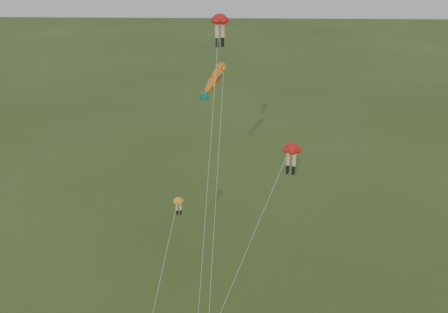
{
  "coord_description": "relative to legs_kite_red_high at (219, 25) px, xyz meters",
  "views": [
    {
      "loc": [
        2.99,
        -29.94,
        28.77
      ],
      "look_at": [
        1.89,
        6.0,
        12.3
      ],
      "focal_mm": 40.0,
      "sensor_mm": 36.0,
      "label": 1
    }
  ],
  "objects": [
    {
      "name": "legs_kite_yellow",
      "position": [
        -3.22,
        -6.4,
        -13.3
      ],
      "size": [
        2.7,
        9.32,
        9.23
      ],
      "rotation": [
        0.0,
        0.0,
        0.17
      ],
      "color": "#FFAA20",
      "rests_on": "ground"
    },
    {
      "name": "legs_kite_red_high",
      "position": [
        0.0,
        0.0,
        0.0
      ],
      "size": [
        2.55,
        12.61,
        22.61
      ],
      "rotation": [
        0.0,
        0.0,
        0.39
      ],
      "color": "red",
      "rests_on": "ground"
    },
    {
      "name": "legs_kite_red_mid",
      "position": [
        5.99,
        -2.68,
        -9.82
      ],
      "size": [
        8.03,
        12.03,
        12.64
      ],
      "rotation": [
        0.0,
        0.0,
        -0.32
      ],
      "color": "red",
      "rests_on": "ground"
    },
    {
      "name": "fish_kite",
      "position": [
        -0.37,
        -0.62,
        -4.27
      ],
      "size": [
        2.57,
        14.25,
        18.98
      ],
      "rotation": [
        0.8,
        0.0,
        -0.75
      ],
      "color": "yellow",
      "rests_on": "ground"
    }
  ]
}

